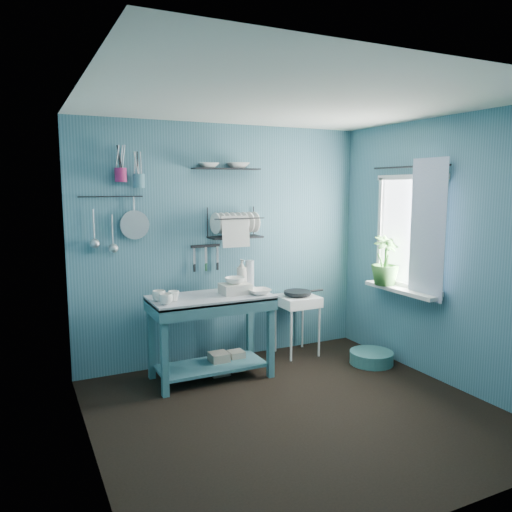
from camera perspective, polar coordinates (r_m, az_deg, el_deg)
name	(u,v)px	position (r m, az deg, el deg)	size (l,w,h in m)	color
floor	(295,412)	(4.35, 4.50, -17.34)	(3.20, 3.20, 0.00)	black
ceiling	(299,102)	(3.99, 4.91, 17.18)	(3.20, 3.20, 0.00)	silver
wall_back	(225,244)	(5.32, -3.55, 1.38)	(3.20, 3.20, 0.00)	#3B697A
wall_front	(442,303)	(2.82, 20.44, -5.06)	(3.20, 3.20, 0.00)	#3B697A
wall_left	(87,280)	(3.46, -18.76, -2.61)	(3.00, 3.00, 0.00)	#3B697A
wall_right	(445,252)	(4.98, 20.74, 0.43)	(3.00, 3.00, 0.00)	#3B697A
work_counter	(211,337)	(4.92, -5.17, -9.21)	(1.16, 0.58, 0.82)	#35666F
mug_left	(166,299)	(4.51, -10.25, -4.87)	(0.12, 0.12, 0.10)	white
mug_mid	(174,296)	(4.63, -9.39, -4.53)	(0.10, 0.10, 0.09)	white
mug_right	(159,296)	(4.65, -11.02, -4.48)	(0.12, 0.12, 0.10)	white
wash_tub	(235,289)	(4.88, -2.40, -3.75)	(0.28, 0.22, 0.10)	beige
tub_bowl	(235,281)	(4.86, -2.41, -2.82)	(0.20, 0.20, 0.06)	white
soap_bottle	(242,274)	(5.12, -1.65, -2.04)	(0.12, 0.12, 0.30)	beige
water_bottle	(250,274)	(5.18, -0.73, -2.03)	(0.09, 0.09, 0.28)	silver
counter_bowl	(259,292)	(4.85, 0.39, -4.10)	(0.22, 0.22, 0.05)	white
hotplate_stand	(297,325)	(5.61, 4.71, -7.86)	(0.41, 0.41, 0.66)	white
frying_pan	(297,293)	(5.52, 4.76, -4.18)	(0.30, 0.30, 0.04)	black
knife_strip	(205,246)	(5.21, -5.80, 1.15)	(0.32, 0.02, 0.03)	black
dish_rack	(235,223)	(5.20, -2.39, 3.82)	(0.55, 0.24, 0.32)	black
upper_shelf	(226,169)	(5.18, -3.42, 9.91)	(0.70, 0.18, 0.01)	black
shelf_bowl_left	(209,171)	(5.11, -5.43, 9.68)	(0.20, 0.20, 0.05)	white
shelf_bowl_right	(238,168)	(5.24, -2.08, 10.03)	(0.23, 0.23, 0.06)	white
utensil_cup_magenta	(121,175)	(4.89, -15.21, 8.93)	(0.11, 0.11, 0.13)	#A51E58
utensil_cup_teal	(139,181)	(4.93, -13.25, 8.36)	(0.11, 0.11, 0.13)	teal
colander	(135,225)	(4.96, -13.70, 3.48)	(0.28, 0.28, 0.03)	#B0B2B8
ladle_outer	(94,225)	(4.90, -18.06, 3.36)	(0.01, 0.01, 0.30)	#B0B2B8
ladle_inner	(112,230)	(4.93, -16.10, 2.83)	(0.01, 0.01, 0.30)	#B0B2B8
hook_rail	(111,197)	(4.93, -16.25, 6.54)	(0.01, 0.01, 0.60)	black
window_glass	(410,232)	(5.28, 17.17, 2.62)	(1.10, 1.10, 0.00)	white
windowsill	(401,290)	(5.30, 16.23, -3.76)	(0.16, 0.95, 0.04)	white
curtain	(427,230)	(5.01, 18.98, 2.85)	(1.35, 1.35, 0.00)	silver
curtain_rod	(409,167)	(5.23, 17.10, 9.72)	(0.02, 0.02, 1.05)	black
potted_plant	(385,260)	(5.39, 14.55, -0.50)	(0.29, 0.29, 0.52)	#37712D
storage_tin_large	(219,363)	(5.09, -4.26, -12.15)	(0.18, 0.18, 0.22)	gray
storage_tin_small	(236,360)	(5.19, -2.28, -11.84)	(0.15, 0.15, 0.20)	gray
floor_basin	(371,358)	(5.51, 13.05, -11.24)	(0.46, 0.46, 0.13)	teal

